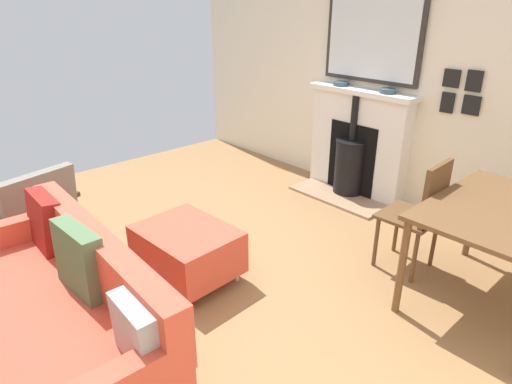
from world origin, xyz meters
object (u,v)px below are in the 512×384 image
sofa (56,315)px  fireplace (355,149)px  armchair_accent (31,206)px  dining_table (508,222)px  dining_chair_near_fireplace (422,209)px  ottoman (187,249)px  mantel_bowl_near (341,83)px  mantel_bowl_far (388,91)px

sofa → fireplace: bearing=-173.3°
armchair_accent → dining_table: bearing=125.9°
sofa → dining_chair_near_fireplace: (-2.38, 0.86, 0.18)m
ottoman → mantel_bowl_near: bearing=-169.8°
sofa → armchair_accent: 1.44m
fireplace → armchair_accent: fireplace is taller
fireplace → armchair_accent: (2.97, -1.02, -0.07)m
sofa → mantel_bowl_near: bearing=-168.9°
sofa → dining_table: sofa is taller
sofa → mantel_bowl_far: bearing=-178.4°
fireplace → dining_chair_near_fireplace: bearing=54.0°
mantel_bowl_near → sofa: 3.45m
mantel_bowl_near → dining_chair_near_fireplace: bearing=58.7°
mantel_bowl_near → sofa: size_ratio=0.09×
dining_table → dining_chair_near_fireplace: (-0.00, -0.58, -0.12)m
mantel_bowl_far → armchair_accent: size_ratio=0.20×
fireplace → mantel_bowl_near: bearing=-92.5°
mantel_bowl_near → armchair_accent: mantel_bowl_near is taller
ottoman → armchair_accent: (0.71, -1.17, 0.17)m
ottoman → dining_chair_near_fireplace: (-1.35, 1.10, 0.28)m
ottoman → fireplace: bearing=-176.3°
dining_table → mantel_bowl_near: bearing=-113.8°
sofa → dining_chair_near_fireplace: dining_chair_near_fireplace is taller
fireplace → ottoman: size_ratio=1.58×
mantel_bowl_far → dining_table: mantel_bowl_far is taller
mantel_bowl_near → ottoman: size_ratio=0.22×
fireplace → mantel_bowl_near: (-0.01, -0.26, 0.65)m
fireplace → mantel_bowl_near: size_ratio=7.36×
fireplace → dining_chair_near_fireplace: size_ratio=1.32×
fireplace → dining_chair_near_fireplace: (0.90, 1.24, 0.03)m
mantel_bowl_far → ottoman: 2.44m
ottoman → armchair_accent: bearing=-58.7°
mantel_bowl_far → dining_chair_near_fireplace: size_ratio=0.17×
mantel_bowl_near → fireplace: bearing=87.5°
sofa → dining_table: (-2.38, 1.44, 0.30)m
fireplace → mantel_bowl_far: size_ratio=7.59×
dining_chair_near_fireplace → sofa: bearing=-19.9°
armchair_accent → sofa: bearing=77.2°
mantel_bowl_far → armchair_accent: (2.98, -1.32, -0.73)m
fireplace → sofa: fireplace is taller
mantel_bowl_far → dining_chair_near_fireplace: mantel_bowl_far is taller
mantel_bowl_far → sofa: size_ratio=0.09×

